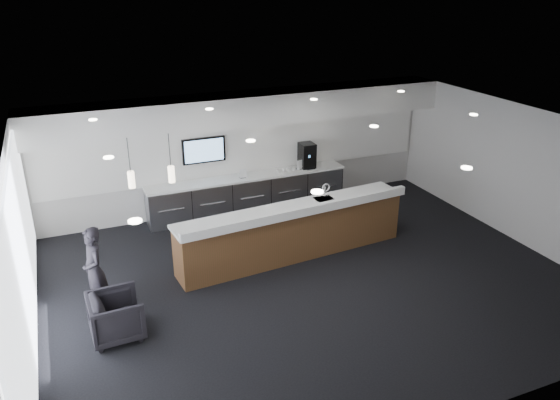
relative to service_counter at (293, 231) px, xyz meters
name	(u,v)px	position (x,y,z in m)	size (l,w,h in m)	color
ground	(311,280)	(-0.08, -1.06, -0.58)	(10.00, 10.00, 0.00)	black
ceiling	(315,131)	(-0.08, -1.06, 2.42)	(10.00, 8.00, 0.02)	black
back_wall	(242,150)	(-0.08, 2.94, 0.92)	(10.00, 0.02, 3.00)	silver
left_wall	(19,261)	(-5.08, -1.06, 0.92)	(0.02, 8.00, 3.00)	silver
right_wall	(519,174)	(4.92, -1.06, 0.92)	(0.02, 8.00, 3.00)	silver
soffit_bulkhead	(247,108)	(-0.08, 2.49, 2.07)	(10.00, 0.90, 0.70)	white
alcove_panel	(243,147)	(-0.08, 2.91, 1.02)	(9.80, 0.06, 1.40)	white
window_blinds_wall	(21,260)	(-5.04, -1.06, 0.92)	(0.04, 7.36, 2.55)	silver
back_credenza	(248,194)	(-0.08, 2.58, -0.10)	(5.06, 0.66, 0.95)	#97999F
wall_tv	(204,150)	(-1.08, 2.85, 1.07)	(1.05, 0.08, 0.62)	black
pendant_left	(172,176)	(-2.48, -0.26, 1.67)	(0.12, 0.12, 0.30)	beige
pendant_right	(132,181)	(-3.18, -0.26, 1.67)	(0.12, 0.12, 0.30)	beige
ceiling_can_lights	(315,133)	(-0.08, -1.06, 2.39)	(7.00, 5.00, 0.02)	white
service_counter	(293,231)	(0.00, 0.00, 0.00)	(5.13, 1.27, 1.49)	brown
coffee_machine	(307,155)	(1.54, 2.61, 0.69)	(0.37, 0.49, 0.63)	black
info_sign_left	(243,174)	(-0.24, 2.48, 0.49)	(0.17, 0.02, 0.23)	white
info_sign_right	(300,165)	(1.31, 2.51, 0.50)	(0.18, 0.02, 0.25)	white
armchair	(116,316)	(-3.80, -1.42, -0.19)	(0.82, 0.84, 0.77)	black
lounge_guest	(94,270)	(-4.00, -0.46, 0.21)	(0.58, 0.38, 1.58)	black
cup_0	(303,167)	(1.40, 2.50, 0.42)	(0.09, 0.09, 0.09)	white
cup_1	(298,168)	(1.26, 2.50, 0.42)	(0.09, 0.09, 0.09)	white
cup_2	(293,169)	(1.12, 2.50, 0.42)	(0.09, 0.09, 0.09)	white
cup_3	(288,170)	(0.98, 2.50, 0.42)	(0.09, 0.09, 0.09)	white
cup_4	(283,170)	(0.84, 2.50, 0.42)	(0.09, 0.09, 0.09)	white
cup_5	(278,171)	(0.70, 2.50, 0.42)	(0.09, 0.09, 0.09)	white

